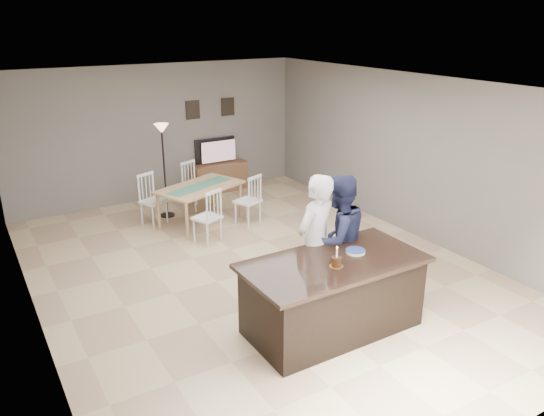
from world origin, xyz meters
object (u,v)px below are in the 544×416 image
kitchen_island (333,295)px  television (217,151)px  tv_console (219,177)px  plate_stack (355,251)px  birthday_cake (336,262)px  woman (315,243)px  man (338,239)px  dining_table (200,193)px  floor_lamp (163,145)px

kitchen_island → television: 5.78m
tv_console → plate_stack: size_ratio=5.05×
tv_console → birthday_cake: birthday_cake is taller
woman → man: size_ratio=1.04×
kitchen_island → man: man is taller
television → dining_table: 2.03m
woman → birthday_cake: (-0.19, -0.68, 0.07)m
tv_console → plate_stack: bearing=-98.7°
birthday_cake → man: bearing=50.7°
man → dining_table: man is taller
kitchen_island → dining_table: (0.06, 3.98, 0.14)m
television → floor_lamp: size_ratio=0.52×
dining_table → tv_console: bearing=33.0°
television → woman: woman is taller
plate_stack → kitchen_island: bearing=-172.5°
woman → plate_stack: (0.23, -0.50, 0.03)m
birthday_cake → plate_stack: size_ratio=1.02×
kitchen_island → woman: bearing=77.2°
woman → floor_lamp: size_ratio=1.02×
tv_console → kitchen_island: bearing=-102.2°
floor_lamp → television: bearing=32.1°
kitchen_island → birthday_cake: 0.52m
woman → dining_table: woman is taller
television → floor_lamp: bearing=32.1°
woman → man: 0.36m
woman → plate_stack: 0.55m
birthday_cake → floor_lamp: floor_lamp is taller
kitchen_island → tv_console: bearing=77.8°
dining_table → birthday_cake: bearing=-113.2°
dining_table → plate_stack: bearing=-107.2°
floor_lamp → kitchen_island: bearing=-86.1°
man → woman: bearing=-2.9°
tv_console → television: size_ratio=1.31×
tv_console → woman: size_ratio=0.67×
floor_lamp → birthday_cake: bearing=-87.0°
television → woman: (-1.08, -5.09, 0.03)m
birthday_cake → plate_stack: (0.42, 0.17, -0.04)m
man → plate_stack: 0.53m
tv_console → man: 5.10m
television → man: (-0.71, -5.09, -0.01)m
tv_console → floor_lamp: 2.05m
man → plate_stack: size_ratio=7.21×
kitchen_island → woman: woman is taller
tv_console → floor_lamp: floor_lamp is taller
woman → plate_stack: size_ratio=7.49×
television → floor_lamp: 1.86m
kitchen_island → woman: size_ratio=1.21×
tv_console → dining_table: bearing=-125.6°
tv_console → man: man is taller
plate_stack → floor_lamp: 4.71m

